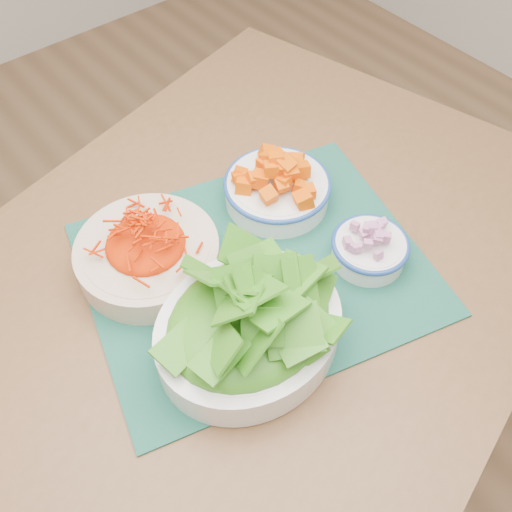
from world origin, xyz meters
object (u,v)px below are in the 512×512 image
Objects in this scene: onion_bowl at (370,246)px; squash_bowl at (277,183)px; table at (224,327)px; placemat at (256,268)px; lettuce_bowl at (249,320)px; carrot_bowl at (147,251)px.

squash_bowl is at bearing 98.73° from onion_bowl.
placemat is (0.08, 0.01, 0.09)m from table.
lettuce_bowl is at bearing -138.55° from squash_bowl.
squash_bowl reaches higher than table.
carrot_bowl is (-0.05, 0.12, 0.13)m from table.
table is at bearing -157.96° from placemat.
squash_bowl reaches higher than placemat.
squash_bowl is (0.12, 0.09, 0.04)m from placemat.
placemat is 0.15m from lettuce_bowl.
table is 0.28m from onion_bowl.
onion_bowl reaches higher than table.
placemat is at bearing 44.44° from lettuce_bowl.
carrot_bowl is 0.25m from squash_bowl.
lettuce_bowl reaches higher than onion_bowl.
table is 6.45× the size of carrot_bowl.
carrot_bowl reaches higher than table.
onion_bowl is at bearing -18.11° from placemat.
carrot_bowl is at bearing 154.83° from placemat.
lettuce_bowl is 0.25m from onion_bowl.
lettuce_bowl is at bearing -116.31° from table.
lettuce_bowl reaches higher than squash_bowl.
lettuce_bowl is at bearing -80.75° from carrot_bowl.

